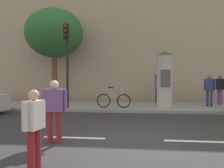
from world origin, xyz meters
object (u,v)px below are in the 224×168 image
at_px(poster_column, 165,79).
at_px(pedestrian_in_red_top, 210,87).
at_px(pedestrian_near_pole, 220,87).
at_px(street_tree, 54,33).
at_px(traffic_light, 67,52).
at_px(pedestrian_with_backpack, 157,86).
at_px(pedestrian_tallest, 34,123).
at_px(pedestrian_in_light_jacket, 54,106).
at_px(bicycle_leaning, 114,100).

height_order(poster_column, pedestrian_in_red_top, poster_column).
height_order(poster_column, pedestrian_near_pole, poster_column).
relative_size(street_tree, pedestrian_near_pole, 3.37).
distance_m(traffic_light, pedestrian_with_backpack, 5.99).
bearing_deg(street_tree, pedestrian_tallest, -71.83).
distance_m(pedestrian_tallest, pedestrian_in_red_top, 10.89).
bearing_deg(pedestrian_with_backpack, street_tree, -174.43).
relative_size(pedestrian_in_light_jacket, bicycle_leaning, 0.93).
relative_size(pedestrian_in_red_top, pedestrian_with_backpack, 0.98).
relative_size(street_tree, pedestrian_tallest, 3.91).
bearing_deg(traffic_light, pedestrian_in_red_top, 12.53).
bearing_deg(pedestrian_tallest, pedestrian_near_pole, 57.66).
bearing_deg(bicycle_leaning, pedestrian_near_pole, 20.40).
xyz_separation_m(street_tree, bicycle_leaning, (3.95, -2.12, -3.92)).
xyz_separation_m(pedestrian_near_pole, bicycle_leaning, (-5.97, -2.22, -0.65)).
bearing_deg(bicycle_leaning, poster_column, 14.99).
bearing_deg(traffic_light, bicycle_leaning, 11.84).
distance_m(pedestrian_tallest, pedestrian_near_pole, 12.25).
bearing_deg(pedestrian_in_red_top, pedestrian_in_light_jacket, -128.39).
bearing_deg(traffic_light, poster_column, 13.52).
height_order(pedestrian_in_light_jacket, pedestrian_near_pole, pedestrian_near_pole).
xyz_separation_m(pedestrian_in_light_jacket, pedestrian_in_red_top, (5.94, 7.50, 0.22)).
bearing_deg(pedestrian_tallest, pedestrian_in_red_top, 58.56).
xyz_separation_m(poster_column, pedestrian_tallest, (-3.24, -8.84, -0.79)).
bearing_deg(pedestrian_in_red_top, pedestrian_with_backpack, 149.98).
xyz_separation_m(poster_column, bicycle_leaning, (-2.66, -0.71, -1.12)).
xyz_separation_m(street_tree, pedestrian_near_pole, (9.91, 0.10, -3.28)).
distance_m(pedestrian_in_light_jacket, pedestrian_near_pole, 10.94).
bearing_deg(pedestrian_in_red_top, pedestrian_tallest, -121.44).
bearing_deg(traffic_light, pedestrian_with_backpack, 34.41).
distance_m(street_tree, bicycle_leaning, 5.95).
height_order(street_tree, pedestrian_tallest, street_tree).
bearing_deg(bicycle_leaning, pedestrian_in_light_jacket, -97.62).
bearing_deg(pedestrian_with_backpack, pedestrian_tallest, -105.22).
relative_size(pedestrian_tallest, bicycle_leaning, 0.84).
bearing_deg(pedestrian_tallest, bicycle_leaning, 85.88).
xyz_separation_m(pedestrian_tallest, bicycle_leaning, (0.59, 8.13, -0.32)).
bearing_deg(traffic_light, pedestrian_near_pole, 18.06).
bearing_deg(pedestrian_near_pole, pedestrian_with_backpack, 171.84).
distance_m(traffic_light, poster_column, 5.32).
bearing_deg(pedestrian_with_backpack, pedestrian_in_red_top, -30.02).
relative_size(street_tree, bicycle_leaning, 3.30).
bearing_deg(pedestrian_near_pole, pedestrian_tallest, -122.34).
xyz_separation_m(pedestrian_in_red_top, bicycle_leaning, (-5.09, -1.16, -0.65)).
distance_m(street_tree, pedestrian_near_pole, 10.44).
bearing_deg(bicycle_leaning, pedestrian_in_red_top, 12.85).
bearing_deg(pedestrian_near_pole, bicycle_leaning, -159.60).
distance_m(poster_column, pedestrian_tallest, 9.45).
distance_m(pedestrian_near_pole, pedestrian_with_backpack, 3.63).
xyz_separation_m(poster_column, pedestrian_with_backpack, (-0.29, 2.02, -0.45)).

